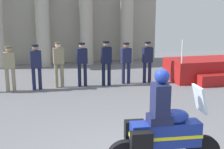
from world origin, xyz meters
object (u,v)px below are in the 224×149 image
at_px(officer_in_row_6, 126,60).
at_px(motorcycle_with_rider, 162,130).
at_px(officer_in_row_2, 36,63).
at_px(officer_in_row_3, 59,61).
at_px(officer_in_row_7, 147,59).
at_px(reviewing_stand, 204,70).
at_px(officer_in_row_1, 9,65).
at_px(officer_in_row_5, 106,60).
at_px(officer_in_row_4, 82,61).

bearing_deg(officer_in_row_6, motorcycle_with_rider, 74.12).
relative_size(officer_in_row_2, officer_in_row_3, 0.97).
height_order(officer_in_row_6, officer_in_row_7, officer_in_row_7).
height_order(officer_in_row_2, officer_in_row_3, officer_in_row_3).
relative_size(reviewing_stand, motorcycle_with_rider, 1.40).
bearing_deg(officer_in_row_1, officer_in_row_2, 174.93).
distance_m(officer_in_row_5, officer_in_row_7, 1.70).
relative_size(reviewing_stand, officer_in_row_6, 1.81).
distance_m(officer_in_row_5, motorcycle_with_rider, 6.34).
relative_size(officer_in_row_1, officer_in_row_5, 0.95).
distance_m(officer_in_row_1, motorcycle_with_rider, 7.05).
xyz_separation_m(officer_in_row_1, officer_in_row_2, (0.91, -0.02, 0.01)).
relative_size(officer_in_row_1, officer_in_row_2, 0.99).
bearing_deg(officer_in_row_5, officer_in_row_2, -5.19).
bearing_deg(officer_in_row_6, officer_in_row_5, 4.38).
bearing_deg(officer_in_row_2, officer_in_row_6, 177.15).
distance_m(officer_in_row_1, officer_in_row_3, 1.74).
xyz_separation_m(officer_in_row_4, motorcycle_with_rider, (0.38, -6.46, -0.19)).
bearing_deg(officer_in_row_7, officer_in_row_6, -8.33).
relative_size(officer_in_row_4, motorcycle_with_rider, 0.80).
bearing_deg(officer_in_row_2, officer_in_row_7, 176.05).
bearing_deg(officer_in_row_6, officer_in_row_4, -4.75).
relative_size(officer_in_row_4, officer_in_row_6, 1.03).
xyz_separation_m(officer_in_row_1, officer_in_row_3, (1.73, 0.12, 0.05)).
distance_m(officer_in_row_1, officer_in_row_7, 5.20).
bearing_deg(officer_in_row_6, reviewing_stand, 172.66).
xyz_separation_m(reviewing_stand, officer_in_row_4, (-5.08, 0.22, 0.57)).
height_order(reviewing_stand, officer_in_row_6, reviewing_stand).
distance_m(officer_in_row_1, officer_in_row_6, 4.34).
distance_m(reviewing_stand, officer_in_row_4, 5.11).
relative_size(officer_in_row_3, officer_in_row_4, 1.03).
bearing_deg(reviewing_stand, officer_in_row_7, 176.98).
xyz_separation_m(officer_in_row_3, motorcycle_with_rider, (1.25, -6.50, -0.22)).
distance_m(officer_in_row_1, officer_in_row_4, 2.60).
xyz_separation_m(officer_in_row_1, officer_in_row_7, (5.20, -0.02, 0.01)).
relative_size(officer_in_row_2, officer_in_row_5, 0.97).
height_order(officer_in_row_1, officer_in_row_7, officer_in_row_7).
bearing_deg(officer_in_row_4, officer_in_row_7, 174.06).
height_order(officer_in_row_2, officer_in_row_4, officer_in_row_4).
xyz_separation_m(officer_in_row_1, officer_in_row_5, (3.51, -0.07, 0.05)).
bearing_deg(officer_in_row_2, officer_in_row_1, -5.07).
xyz_separation_m(officer_in_row_6, officer_in_row_7, (0.86, -0.07, 0.01)).
height_order(officer_in_row_3, officer_in_row_4, officer_in_row_3).
xyz_separation_m(officer_in_row_6, motorcycle_with_rider, (-1.36, -6.43, -0.16)).
height_order(officer_in_row_1, officer_in_row_3, officer_in_row_3).
height_order(officer_in_row_1, officer_in_row_2, officer_in_row_2).
height_order(reviewing_stand, officer_in_row_1, reviewing_stand).
distance_m(officer_in_row_5, officer_in_row_6, 0.84).
bearing_deg(officer_in_row_7, motorcycle_with_rider, 66.81).
bearing_deg(officer_in_row_7, officer_in_row_4, -5.94).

